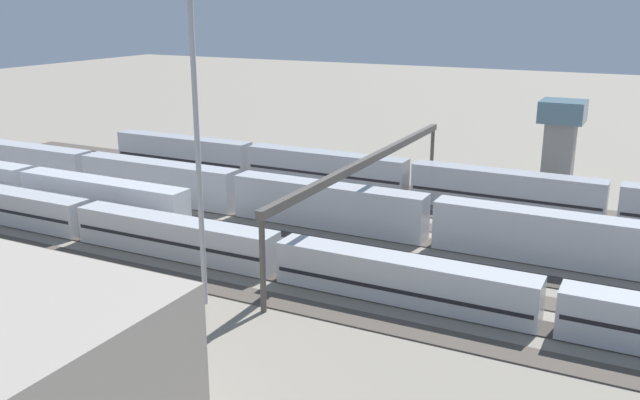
% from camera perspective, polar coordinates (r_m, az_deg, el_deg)
% --- Properties ---
extents(ground_plane, '(400.00, 400.00, 0.00)m').
position_cam_1_polar(ground_plane, '(76.54, 2.70, -2.63)').
color(ground_plane, gray).
extents(track_bed_0, '(140.00, 2.80, 0.12)m').
position_cam_1_polar(track_bed_0, '(94.36, 7.69, 0.93)').
color(track_bed_0, '#4C443D').
rests_on(track_bed_0, ground_plane).
extents(track_bed_1, '(140.00, 2.80, 0.12)m').
position_cam_1_polar(track_bed_1, '(89.82, 6.63, 0.18)').
color(track_bed_1, '#4C443D').
rests_on(track_bed_1, ground_plane).
extents(track_bed_2, '(140.00, 2.80, 0.12)m').
position_cam_1_polar(track_bed_2, '(85.32, 5.46, -0.65)').
color(track_bed_2, '#4C443D').
rests_on(track_bed_2, ground_plane).
extents(track_bed_3, '(140.00, 2.80, 0.12)m').
position_cam_1_polar(track_bed_3, '(80.89, 4.15, -1.56)').
color(track_bed_3, '#4C443D').
rests_on(track_bed_3, ground_plane).
extents(track_bed_4, '(140.00, 2.80, 0.12)m').
position_cam_1_polar(track_bed_4, '(76.52, 2.70, -2.58)').
color(track_bed_4, '#4C443D').
rests_on(track_bed_4, ground_plane).
extents(track_bed_5, '(140.00, 2.80, 0.12)m').
position_cam_1_polar(track_bed_5, '(72.24, 1.07, -3.73)').
color(track_bed_5, '#3D3833').
rests_on(track_bed_5, ground_plane).
extents(track_bed_6, '(140.00, 2.80, 0.12)m').
position_cam_1_polar(track_bed_6, '(68.06, -0.77, -5.01)').
color(track_bed_6, '#4C443D').
rests_on(track_bed_6, ground_plane).
extents(track_bed_7, '(140.00, 2.80, 0.12)m').
position_cam_1_polar(track_bed_7, '(63.99, -2.86, -6.44)').
color(track_bed_7, '#3D3833').
rests_on(track_bed_7, ground_plane).
extents(track_bed_8, '(140.00, 2.80, 0.12)m').
position_cam_1_polar(track_bed_8, '(60.06, -5.24, -8.06)').
color(track_bed_8, '#4C443D').
rests_on(track_bed_8, ground_plane).
extents(train_on_track_6, '(47.20, 3.06, 5.00)m').
position_cam_1_polar(train_on_track_6, '(91.42, -23.11, 0.88)').
color(train_on_track_6, silver).
rests_on(train_on_track_6, ground_plane).
extents(train_on_track_1, '(95.60, 3.06, 5.00)m').
position_cam_1_polar(train_on_track_1, '(88.70, 7.54, 1.64)').
color(train_on_track_1, '#A8AAB2').
rests_on(train_on_track_1, ground_plane).
extents(train_on_track_4, '(95.60, 3.00, 5.00)m').
position_cam_1_polar(train_on_track_4, '(82.82, -6.88, 0.63)').
color(train_on_track_4, '#B7BABF').
rests_on(train_on_track_4, ground_plane).
extents(train_on_track_7, '(95.60, 3.06, 3.80)m').
position_cam_1_polar(train_on_track_7, '(63.60, -3.45, -4.71)').
color(train_on_track_7, '#B7BABF').
rests_on(train_on_track_7, ground_plane).
extents(light_mast_1, '(2.80, 0.70, 26.38)m').
position_cam_1_polar(light_mast_1, '(54.88, -10.34, 7.78)').
color(light_mast_1, '#9EA0A5').
rests_on(light_mast_1, ground_plane).
extents(signal_gantry, '(0.70, 45.00, 8.80)m').
position_cam_1_polar(signal_gantry, '(73.66, 4.14, 2.91)').
color(signal_gantry, '#4C4742').
rests_on(signal_gantry, ground_plane).
extents(control_tower, '(6.00, 6.00, 11.54)m').
position_cam_1_polar(control_tower, '(102.08, 19.42, 5.20)').
color(control_tower, gray).
rests_on(control_tower, ground_plane).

